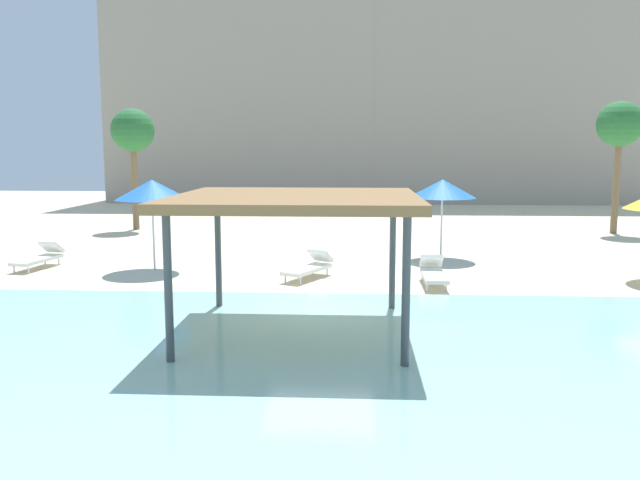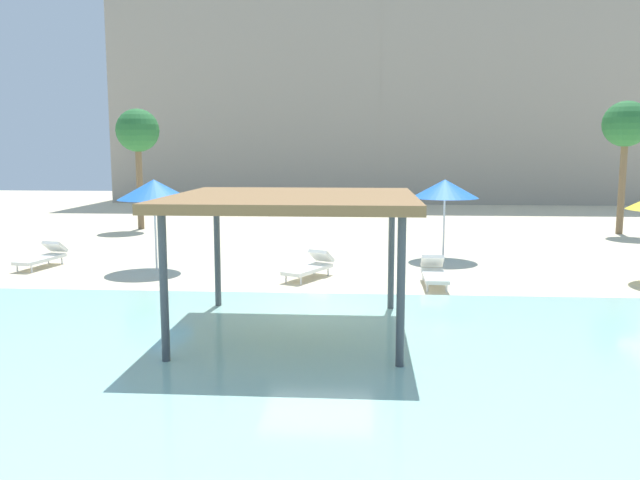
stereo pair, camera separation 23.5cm
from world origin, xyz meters
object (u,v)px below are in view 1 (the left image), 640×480
at_px(beach_umbrella_blue_1, 152,190).
at_px(lounge_chair_0, 40,257).
at_px(lounge_chair_1, 433,272).
at_px(palm_tree_1, 620,127).
at_px(palm_tree_0, 133,133).
at_px(beach_umbrella_blue_4, 442,189).
at_px(lounge_chair_2, 310,266).
at_px(shade_pavilion, 296,203).

xyz_separation_m(beach_umbrella_blue_1, lounge_chair_0, (-3.57, 0.15, -2.06)).
xyz_separation_m(lounge_chair_1, palm_tree_1, (8.95, 11.06, 4.17)).
bearing_deg(lounge_chair_0, palm_tree_0, -168.94).
xyz_separation_m(beach_umbrella_blue_4, palm_tree_0, (-12.64, 7.13, 1.99)).
bearing_deg(lounge_chair_1, lounge_chair_2, -101.02).
height_order(shade_pavilion, palm_tree_1, palm_tree_1).
height_order(shade_pavilion, beach_umbrella_blue_4, shade_pavilion).
distance_m(lounge_chair_0, lounge_chair_1, 11.77).
bearing_deg(beach_umbrella_blue_1, lounge_chair_2, -11.59).
xyz_separation_m(shade_pavilion, beach_umbrella_blue_1, (-4.85, 6.41, -0.17)).
bearing_deg(beach_umbrella_blue_4, lounge_chair_1, -99.98).
distance_m(lounge_chair_0, palm_tree_1, 22.94).
relative_size(beach_umbrella_blue_4, lounge_chair_1, 1.37).
distance_m(beach_umbrella_blue_1, lounge_chair_2, 5.24).
relative_size(beach_umbrella_blue_1, beach_umbrella_blue_4, 1.03).
relative_size(beach_umbrella_blue_1, lounge_chair_2, 1.37).
bearing_deg(palm_tree_1, palm_tree_0, 179.35).
xyz_separation_m(beach_umbrella_blue_1, lounge_chair_1, (8.06, -1.66, -2.06)).
height_order(beach_umbrella_blue_4, lounge_chair_1, beach_umbrella_blue_4).
bearing_deg(lounge_chair_2, lounge_chair_1, 105.35).
bearing_deg(beach_umbrella_blue_4, lounge_chair_2, -139.55).
relative_size(beach_umbrella_blue_4, lounge_chair_0, 1.32).
bearing_deg(palm_tree_0, lounge_chair_2, -51.06).
bearing_deg(palm_tree_1, lounge_chair_1, -128.97).
distance_m(lounge_chair_0, lounge_chair_2, 8.36).
bearing_deg(lounge_chair_0, lounge_chair_1, 90.47).
bearing_deg(palm_tree_0, lounge_chair_0, -88.29).
height_order(lounge_chair_1, palm_tree_0, palm_tree_0).
bearing_deg(lounge_chair_2, beach_umbrella_blue_4, 157.60).
bearing_deg(palm_tree_0, shade_pavilion, -61.54).
distance_m(beach_umbrella_blue_4, palm_tree_1, 10.95).
bearing_deg(shade_pavilion, beach_umbrella_blue_1, 127.08).
relative_size(lounge_chair_0, palm_tree_1, 0.35).
xyz_separation_m(lounge_chair_2, palm_tree_0, (-8.57, 10.60, 3.96)).
xyz_separation_m(beach_umbrella_blue_1, beach_umbrella_blue_4, (8.79, 2.50, -0.09)).
bearing_deg(lounge_chair_0, lounge_chair_2, 91.66).
relative_size(beach_umbrella_blue_1, lounge_chair_1, 1.41).
bearing_deg(lounge_chair_1, palm_tree_1, 141.82).
xyz_separation_m(beach_umbrella_blue_4, lounge_chair_1, (-0.73, -4.17, -1.97)).
distance_m(lounge_chair_1, lounge_chair_2, 3.41).
distance_m(beach_umbrella_blue_4, lounge_chair_2, 5.70).
relative_size(beach_umbrella_blue_4, lounge_chair_2, 1.33).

